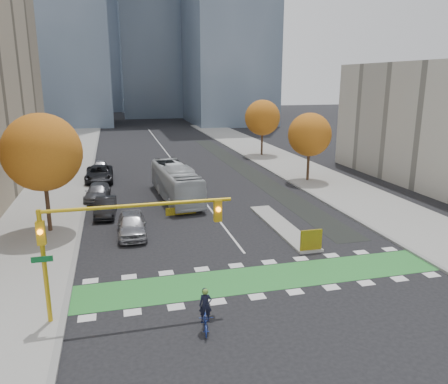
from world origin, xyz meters
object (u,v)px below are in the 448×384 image
tree_east_near (310,135)px  bus (176,182)px  hazard_board (311,240)px  parked_car_c (98,192)px  parked_car_b (105,207)px  parked_car_d (99,174)px  traffic_signal_west (106,232)px  cyclist (206,317)px  tree_east_far (262,118)px  parked_car_e (100,166)px  tree_west (42,152)px  parked_car_a (132,224)px

tree_east_near → bus: (-14.22, -3.44, -3.36)m
hazard_board → parked_car_c: size_ratio=0.29×
tree_east_near → parked_car_b: size_ratio=1.65×
parked_car_d → traffic_signal_west: bearing=-87.4°
bus → parked_car_d: bus is taller
hazard_board → cyclist: 10.57m
tree_east_far → parked_car_e: (-21.50, -5.86, -4.55)m
bus → parked_car_b: (-6.06, -3.59, -0.80)m
tree_west → parked_car_d: 16.16m
parked_car_a → parked_car_d: (-2.50, 17.17, 0.03)m
tree_east_far → cyclist: bearing=-112.2°
parked_car_a → parked_car_e: bearing=97.6°
tree_west → tree_east_far: size_ratio=1.08×
tree_east_near → cyclist: tree_east_near is taller
tree_east_near → bus: 15.02m
cyclist → traffic_signal_west: bearing=160.1°
hazard_board → bus: 15.66m
hazard_board → parked_car_a: parked_car_a is taller
cyclist → tree_west: bearing=127.4°
tree_west → parked_car_a: bearing=-20.3°
tree_east_far → parked_car_b: size_ratio=1.78×
tree_west → parked_car_b: bearing=38.6°
parked_car_b → parked_car_e: size_ratio=1.06×
hazard_board → bus: (-6.22, 14.36, 0.71)m
parked_car_c → parked_car_e: parked_car_c is taller
tree_west → parked_car_a: size_ratio=1.75×
tree_east_near → cyclist: size_ratio=3.67×
bus → parked_car_a: 9.62m
tree_east_near → hazard_board: bearing=-114.2°
parked_car_d → hazard_board: bearing=-60.1°
traffic_signal_west → parked_car_a: traffic_signal_west is taller
parked_car_c → parked_car_d: (0.00, 7.17, 0.14)m
tree_east_far → parked_car_e: size_ratio=1.90×
parked_car_b → parked_car_d: (-0.72, 12.17, 0.12)m
tree_east_near → parked_car_d: (-21.00, 5.14, -4.04)m
hazard_board → bus: bearing=113.4°
hazard_board → cyclist: cyclist is taller
traffic_signal_west → parked_car_e: bearing=91.9°
cyclist → parked_car_e: (-4.95, 34.79, 0.04)m
parked_car_a → parked_car_b: (-1.78, 5.00, -0.09)m
tree_east_far → cyclist: 44.13m
bus → parked_car_e: size_ratio=2.68×
tree_east_far → parked_car_c: 28.43m
hazard_board → cyclist: (-8.05, -6.85, -0.16)m
traffic_signal_west → tree_west: bearing=108.0°
tree_east_near → bus: tree_east_near is taller
parked_car_a → parked_car_b: parked_car_a is taller
parked_car_a → parked_car_b: 5.31m
tree_east_far → traffic_signal_west: size_ratio=0.90×
hazard_board → parked_car_c: (-13.00, 15.77, -0.11)m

